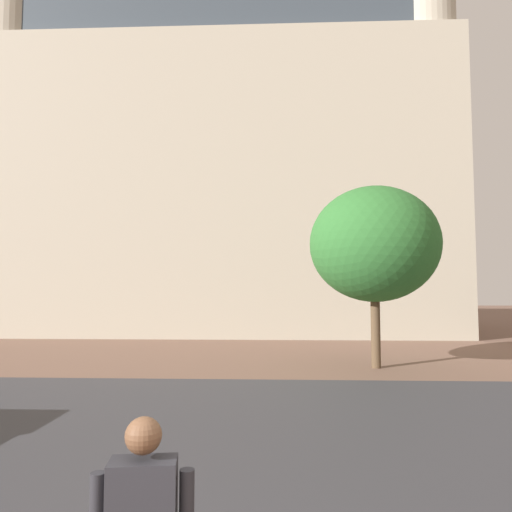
{
  "coord_description": "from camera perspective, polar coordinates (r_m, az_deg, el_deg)",
  "views": [
    {
      "loc": [
        0.37,
        -1.73,
        2.49
      ],
      "look_at": [
        -0.13,
        9.91,
        3.31
      ],
      "focal_mm": 32.98,
      "sensor_mm": 36.0,
      "label": 1
    }
  ],
  "objects": [
    {
      "name": "ground_plane",
      "position": [
        12.0,
        0.65,
        -15.99
      ],
      "size": [
        120.0,
        120.0,
        0.0
      ],
      "primitive_type": "plane",
      "color": "brown"
    },
    {
      "name": "street_asphalt_strip",
      "position": [
        9.14,
        0.04,
        -19.81
      ],
      "size": [
        120.0,
        8.66,
        0.0
      ],
      "primitive_type": "cube",
      "color": "#38383D",
      "rests_on": "ground_plane"
    },
    {
      "name": "landmark_building",
      "position": [
        30.84,
        -3.89,
        9.63
      ],
      "size": [
        26.03,
        13.91,
        33.63
      ],
      "color": "#B2A893",
      "rests_on": "ground_plane"
    },
    {
      "name": "tree_curb_far",
      "position": [
        15.57,
        14.13,
        1.39
      ],
      "size": [
        4.13,
        4.13,
        5.79
      ],
      "color": "brown",
      "rests_on": "ground_plane"
    }
  ]
}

